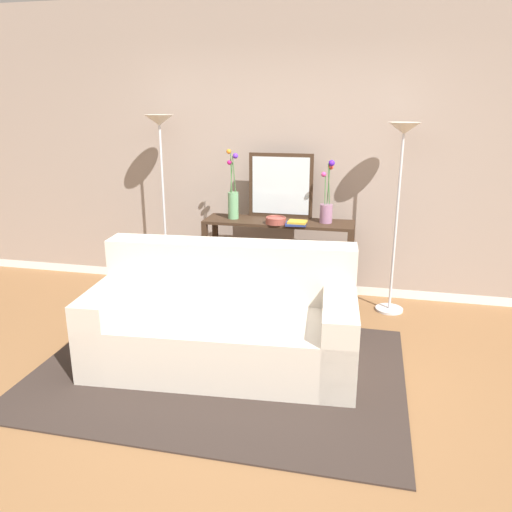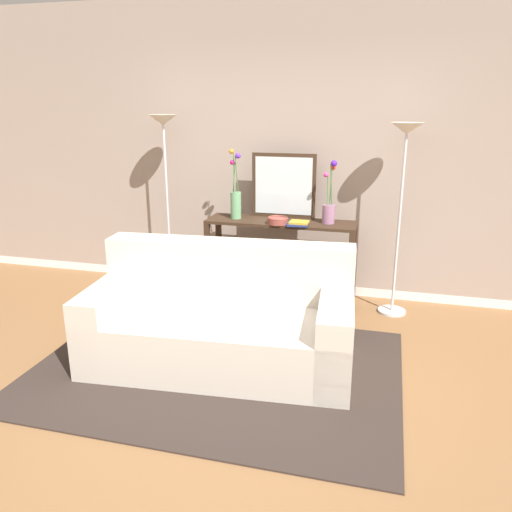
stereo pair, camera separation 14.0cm
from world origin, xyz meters
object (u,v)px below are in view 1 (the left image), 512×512
(floor_lamp_right, at_px, (401,166))
(vase_short_flowers, at_px, (327,206))
(couch, at_px, (224,323))
(book_row_under_console, at_px, (239,293))
(book_stack, at_px, (297,223))
(floor_lamp_left, at_px, (161,156))
(console_table, at_px, (278,246))
(vase_tall_flowers, at_px, (233,200))
(wall_mirror, at_px, (281,186))
(fruit_bowl, at_px, (276,220))

(floor_lamp_right, height_order, vase_short_flowers, floor_lamp_right)
(couch, distance_m, floor_lamp_right, 2.10)
(book_row_under_console, bearing_deg, book_stack, -12.84)
(floor_lamp_left, xyz_separation_m, vase_short_flowers, (1.63, 0.01, -0.43))
(book_stack, bearing_deg, vase_short_flowers, 31.63)
(console_table, height_order, floor_lamp_left, floor_lamp_left)
(couch, distance_m, console_table, 1.32)
(book_row_under_console, bearing_deg, floor_lamp_left, 179.09)
(console_table, relative_size, floor_lamp_left, 0.79)
(console_table, bearing_deg, vase_short_flowers, 2.79)
(vase_tall_flowers, xyz_separation_m, book_stack, (0.64, -0.13, -0.17))
(couch, height_order, wall_mirror, wall_mirror)
(vase_short_flowers, height_order, book_row_under_console, vase_short_flowers)
(couch, xyz_separation_m, console_table, (0.18, 1.28, 0.27))
(wall_mirror, distance_m, vase_short_flowers, 0.51)
(wall_mirror, bearing_deg, console_table, -85.54)
(floor_lamp_right, xyz_separation_m, fruit_bowl, (-1.09, -0.14, -0.52))
(wall_mirror, distance_m, vase_tall_flowers, 0.48)
(book_stack, bearing_deg, fruit_bowl, 176.49)
(vase_tall_flowers, bearing_deg, wall_mirror, 20.78)
(console_table, bearing_deg, fruit_bowl, -91.80)
(fruit_bowl, bearing_deg, book_row_under_console, 162.78)
(floor_lamp_left, relative_size, wall_mirror, 2.88)
(vase_short_flowers, bearing_deg, floor_lamp_right, -0.86)
(vase_short_flowers, xyz_separation_m, fruit_bowl, (-0.45, -0.15, -0.12))
(console_table, bearing_deg, book_stack, -35.17)
(wall_mirror, relative_size, book_stack, 3.07)
(floor_lamp_left, distance_m, floor_lamp_right, 2.27)
(console_table, bearing_deg, book_row_under_console, 180.00)
(couch, distance_m, floor_lamp_left, 1.97)
(fruit_bowl, height_order, book_row_under_console, fruit_bowl)
(floor_lamp_left, bearing_deg, vase_short_flowers, 0.34)
(floor_lamp_right, xyz_separation_m, book_stack, (-0.90, -0.15, -0.53))
(couch, bearing_deg, book_row_under_console, 100.02)
(couch, xyz_separation_m, wall_mirror, (0.17, 1.44, 0.83))
(wall_mirror, bearing_deg, fruit_bowl, -88.25)
(floor_lamp_left, bearing_deg, couch, -52.33)
(vase_short_flowers, relative_size, fruit_bowl, 3.06)
(console_table, distance_m, vase_short_flowers, 0.61)
(couch, height_order, floor_lamp_right, floor_lamp_right)
(floor_lamp_left, xyz_separation_m, wall_mirror, (1.16, 0.15, -0.28))
(couch, relative_size, wall_mirror, 3.22)
(floor_lamp_left, relative_size, fruit_bowl, 9.39)
(wall_mirror, relative_size, vase_short_flowers, 1.07)
(floor_lamp_left, height_order, book_row_under_console, floor_lamp_left)
(floor_lamp_left, height_order, floor_lamp_right, floor_lamp_left)
(floor_lamp_left, bearing_deg, wall_mirror, 7.33)
(book_stack, distance_m, book_row_under_console, 1.00)
(console_table, distance_m, vase_tall_flowers, 0.62)
(vase_short_flowers, distance_m, book_stack, 0.33)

